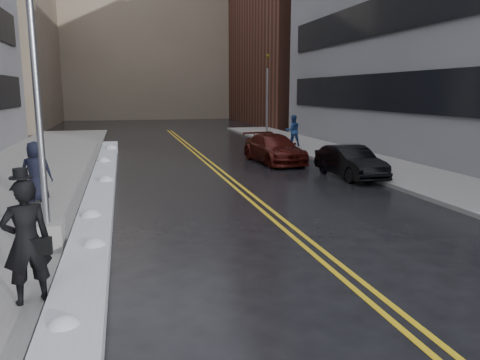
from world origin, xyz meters
TOP-DOWN VIEW (x-y plane):
  - ground at (0.00, 0.00)m, footprint 160.00×160.00m
  - sidewalk_west at (-5.75, 10.00)m, footprint 5.50×50.00m
  - sidewalk_east at (10.00, 10.00)m, footprint 4.00×50.00m
  - lane_line_left at (2.35, 10.00)m, footprint 0.12×50.00m
  - lane_line_right at (2.65, 10.00)m, footprint 0.12×50.00m
  - snow_ridge at (-2.45, 8.00)m, footprint 0.90×30.00m
  - building_far at (2.00, 60.00)m, footprint 36.00×16.00m
  - lamppost at (-3.30, 2.00)m, footprint 0.65×0.65m
  - fire_hydrant at (9.00, 10.00)m, footprint 0.26×0.26m
  - traffic_signal at (8.50, 24.00)m, footprint 0.16×0.20m
  - pedestrian_fedora at (-3.20, -0.69)m, footprint 0.88×0.74m
  - pedestrian_c at (-4.30, 6.92)m, footprint 0.93×0.62m
  - pedestrian_east at (8.71, 19.17)m, footprint 0.99×0.80m
  - car_black at (7.50, 9.06)m, footprint 1.57×4.08m
  - car_maroon at (5.72, 13.81)m, footprint 2.41×5.03m

SIDE VIEW (x-z plane):
  - ground at x=0.00m, z-range 0.00..0.00m
  - lane_line_left at x=2.35m, z-range 0.00..0.01m
  - lane_line_right at x=2.65m, z-range 0.00..0.01m
  - sidewalk_west at x=-5.75m, z-range 0.00..0.15m
  - sidewalk_east at x=10.00m, z-range 0.00..0.15m
  - snow_ridge at x=-2.45m, z-range 0.00..0.34m
  - fire_hydrant at x=9.00m, z-range 0.18..0.91m
  - car_black at x=7.50m, z-range 0.00..1.33m
  - car_maroon at x=5.72m, z-range 0.00..1.41m
  - pedestrian_c at x=-4.30m, z-range 0.15..2.04m
  - pedestrian_east at x=8.71m, z-range 0.15..2.09m
  - pedestrian_fedora at x=-3.20m, z-range 0.15..2.21m
  - lamppost at x=-3.30m, z-range -1.28..6.35m
  - traffic_signal at x=8.50m, z-range 0.40..6.40m
  - building_far at x=2.00m, z-range 0.00..22.00m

